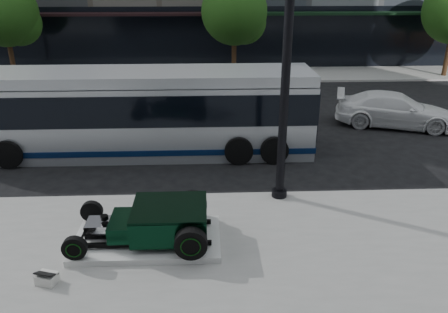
{
  "coord_description": "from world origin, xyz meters",
  "views": [
    {
      "loc": [
        -0.7,
        -13.18,
        6.01
      ],
      "look_at": [
        -0.22,
        -1.84,
        1.2
      ],
      "focal_mm": 35.0,
      "sensor_mm": 36.0,
      "label": 1
    }
  ],
  "objects_px": {
    "lamppost": "(286,70)",
    "white_sedan": "(395,110)",
    "hot_rod": "(161,221)",
    "transit_bus": "(140,112)"
  },
  "relations": [
    {
      "from": "lamppost",
      "to": "white_sedan",
      "type": "bearing_deg",
      "value": 47.14
    },
    {
      "from": "lamppost",
      "to": "white_sedan",
      "type": "distance_m",
      "value": 9.11
    },
    {
      "from": "hot_rod",
      "to": "lamppost",
      "type": "bearing_deg",
      "value": 34.68
    },
    {
      "from": "white_sedan",
      "to": "transit_bus",
      "type": "bearing_deg",
      "value": 120.34
    },
    {
      "from": "transit_bus",
      "to": "hot_rod",
      "type": "bearing_deg",
      "value": -78.58
    },
    {
      "from": "transit_bus",
      "to": "white_sedan",
      "type": "bearing_deg",
      "value": 13.34
    },
    {
      "from": "white_sedan",
      "to": "hot_rod",
      "type": "bearing_deg",
      "value": 150.33
    },
    {
      "from": "hot_rod",
      "to": "transit_bus",
      "type": "distance_m",
      "value": 6.22
    },
    {
      "from": "hot_rod",
      "to": "white_sedan",
      "type": "height_order",
      "value": "white_sedan"
    },
    {
      "from": "transit_bus",
      "to": "lamppost",
      "type": "bearing_deg",
      "value": -41.71
    }
  ]
}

